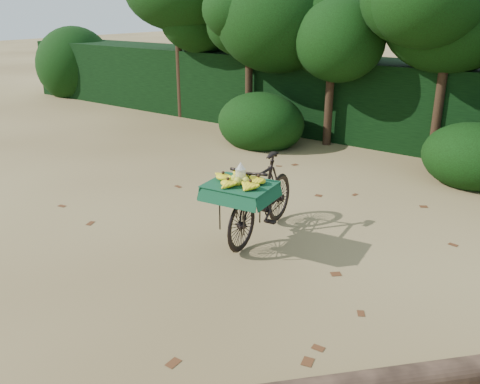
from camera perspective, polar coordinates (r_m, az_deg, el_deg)
The scene contains 6 objects.
ground at distance 6.65m, azimuth 2.73°, elevation -6.51°, with size 80.00×80.00×0.00m, color tan.
vendor_bicycle at distance 6.83m, azimuth 2.37°, elevation -0.51°, with size 0.89×1.92×1.12m.
hedge_backdrop at distance 11.90m, azimuth 20.21°, elevation 8.99°, with size 26.00×1.80×1.80m, color black.
tree_row at distance 11.21m, azimuth 16.40°, elevation 14.47°, with size 14.50×2.00×4.00m, color black, non-canonical shape.
bush_clumps at distance 9.99m, azimuth 19.20°, elevation 4.43°, with size 8.80×1.70×0.90m, color black, non-canonical shape.
leaf_litter at distance 7.15m, azimuth 5.65°, elevation -4.55°, with size 7.00×7.30×0.01m, color #522C15, non-canonical shape.
Camera 1 is at (3.27, -4.95, 3.01)m, focal length 38.00 mm.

